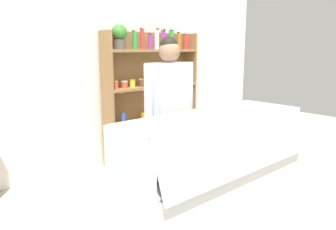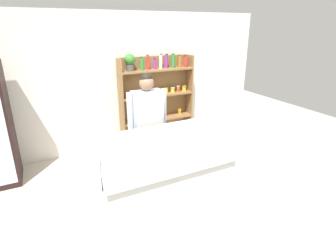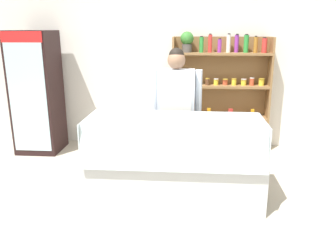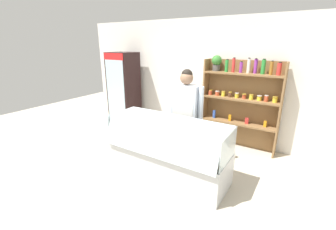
{
  "view_description": "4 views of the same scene",
  "coord_description": "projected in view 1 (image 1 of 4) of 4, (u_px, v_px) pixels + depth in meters",
  "views": [
    {
      "loc": [
        -2.11,
        -1.9,
        1.62
      ],
      "look_at": [
        0.16,
        0.66,
        0.92
      ],
      "focal_mm": 35.0,
      "sensor_mm": 36.0,
      "label": 1
    },
    {
      "loc": [
        -1.23,
        -2.98,
        2.42
      ],
      "look_at": [
        0.45,
        0.43,
        1.13
      ],
      "focal_mm": 28.0,
      "sensor_mm": 36.0,
      "label": 2
    },
    {
      "loc": [
        0.42,
        -3.45,
        1.99
      ],
      "look_at": [
        0.12,
        0.62,
        0.89
      ],
      "focal_mm": 35.0,
      "sensor_mm": 36.0,
      "label": 3
    },
    {
      "loc": [
        2.03,
        -2.75,
        2.18
      ],
      "look_at": [
        0.0,
        0.45,
        0.95
      ],
      "focal_mm": 24.0,
      "sensor_mm": 36.0,
      "label": 4
    }
  ],
  "objects": [
    {
      "name": "ground_plane",
      "position": [
        202.0,
        223.0,
        3.09
      ],
      "size": [
        12.0,
        12.0,
        0.0
      ],
      "primitive_type": "plane",
      "color": "beige"
    },
    {
      "name": "back_wall",
      "position": [
        88.0,
        69.0,
        4.35
      ],
      "size": [
        6.8,
        0.1,
        2.7
      ],
      "primitive_type": "cube",
      "color": "white",
      "rests_on": "ground"
    },
    {
      "name": "deli_display_case",
      "position": [
        212.0,
        183.0,
        3.23
      ],
      "size": [
        2.02,
        0.78,
        1.01
      ],
      "color": "silver",
      "rests_on": "ground"
    },
    {
      "name": "shop_clerk",
      "position": [
        170.0,
        103.0,
        3.54
      ],
      "size": [
        0.66,
        0.25,
        1.74
      ],
      "color": "#4C4233",
      "rests_on": "ground"
    },
    {
      "name": "shelving_unit",
      "position": [
        149.0,
        86.0,
        4.8
      ],
      "size": [
        1.56,
        0.29,
        1.93
      ],
      "color": "olive",
      "rests_on": "ground"
    }
  ]
}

